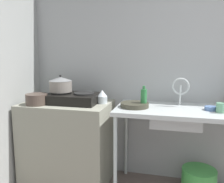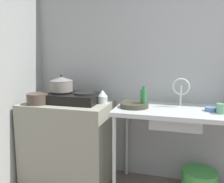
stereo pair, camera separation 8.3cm
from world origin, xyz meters
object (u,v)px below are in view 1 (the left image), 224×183
(frying_pan, at_px, (135,105))
(bottle_by_sink, at_px, (144,98))
(cup_by_rack, at_px, (220,108))
(sink_basin, at_px, (176,118))
(stove, at_px, (73,98))
(bucket_on_floor, at_px, (199,181))
(pot_beside_stove, at_px, (37,99))
(small_bowl_on_drainboard, at_px, (211,108))
(pot_on_left_burner, at_px, (61,84))
(faucet, at_px, (181,88))
(percolator, at_px, (102,97))

(frying_pan, height_order, bottle_by_sink, bottle_by_sink)
(bottle_by_sink, bearing_deg, cup_by_rack, -2.19)
(sink_basin, relative_size, cup_by_rack, 5.48)
(stove, bearing_deg, bottle_by_sink, -2.45)
(stove, height_order, bucket_on_floor, stove)
(bucket_on_floor, bearing_deg, pot_beside_stove, -172.74)
(pot_beside_stove, xyz_separation_m, bucket_on_floor, (1.63, 0.21, -0.79))
(small_bowl_on_drainboard, bearing_deg, bottle_by_sink, -176.65)
(bucket_on_floor, bearing_deg, pot_on_left_burner, -178.49)
(stove, xyz_separation_m, sink_basin, (1.06, -0.01, -0.14))
(small_bowl_on_drainboard, xyz_separation_m, bottle_by_sink, (-0.61, -0.04, 0.07))
(faucet, xyz_separation_m, cup_by_rack, (0.34, -0.16, -0.15))
(pot_beside_stove, distance_m, bottle_by_sink, 1.08)
(percolator, bearing_deg, frying_pan, -14.95)
(sink_basin, height_order, faucet, faucet)
(stove, height_order, percolator, percolator)
(frying_pan, bearing_deg, faucet, 18.41)
(pot_beside_stove, height_order, sink_basin, pot_beside_stove)
(pot_beside_stove, bearing_deg, sink_basin, 6.65)
(pot_beside_stove, bearing_deg, bottle_by_sink, 7.29)
(faucet, relative_size, bottle_by_sink, 1.35)
(stove, height_order, small_bowl_on_drainboard, stove)
(faucet, xyz_separation_m, frying_pan, (-0.43, -0.14, -0.17))
(sink_basin, relative_size, frying_pan, 1.69)
(faucet, distance_m, bucket_on_floor, 0.95)
(stove, bearing_deg, bucket_on_floor, 1.66)
(pot_beside_stove, bearing_deg, cup_by_rack, 3.61)
(cup_by_rack, bearing_deg, sink_basin, 172.54)
(stove, distance_m, frying_pan, 0.67)
(small_bowl_on_drainboard, relative_size, bucket_on_floor, 0.32)
(pot_on_left_burner, xyz_separation_m, percolator, (0.44, 0.05, -0.13))
(bottle_by_sink, bearing_deg, sink_basin, 4.40)
(pot_on_left_burner, bearing_deg, faucet, 4.72)
(stove, height_order, frying_pan, stove)
(pot_on_left_burner, relative_size, percolator, 1.72)
(sink_basin, xyz_separation_m, cup_by_rack, (0.38, -0.05, 0.13))
(cup_by_rack, bearing_deg, small_bowl_on_drainboard, 139.01)
(stove, distance_m, pot_on_left_burner, 0.19)
(pot_beside_stove, relative_size, bottle_by_sink, 1.04)
(bottle_by_sink, bearing_deg, small_bowl_on_drainboard, 3.35)
(pot_on_left_burner, relative_size, faucet, 0.84)
(pot_beside_stove, height_order, bucket_on_floor, pot_beside_stove)
(bucket_on_floor, bearing_deg, bottle_by_sink, -172.78)
(pot_on_left_burner, height_order, cup_by_rack, pot_on_left_burner)
(faucet, distance_m, bottle_by_sink, 0.38)
(faucet, height_order, cup_by_rack, faucet)
(sink_basin, bearing_deg, bottle_by_sink, -175.60)
(stove, relative_size, percolator, 3.91)
(percolator, height_order, small_bowl_on_drainboard, percolator)
(pot_on_left_burner, bearing_deg, frying_pan, -2.97)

